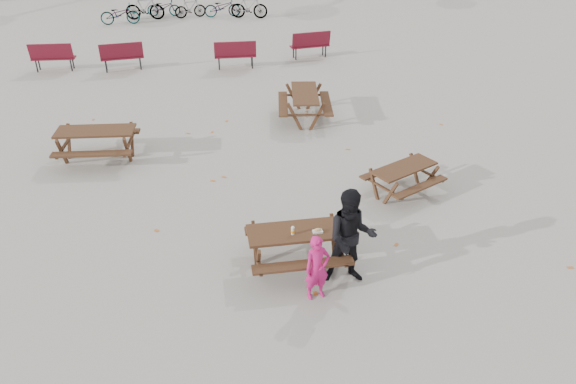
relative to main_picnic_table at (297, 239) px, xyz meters
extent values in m
plane|color=gray|center=(0.00, 0.00, -0.59)|extent=(80.00, 80.00, 0.00)
cube|color=#341C13|center=(0.00, 0.00, 0.16)|extent=(1.80, 0.70, 0.05)
cube|color=#341C13|center=(0.00, -0.60, -0.14)|extent=(1.80, 0.25, 0.05)
cube|color=#341C13|center=(0.00, 0.60, -0.14)|extent=(1.80, 0.25, 0.05)
cylinder|color=#341C13|center=(-0.75, -0.30, -0.22)|extent=(0.08, 0.08, 0.73)
cylinder|color=#341C13|center=(-0.75, 0.30, -0.22)|extent=(0.08, 0.08, 0.73)
cylinder|color=#341C13|center=(0.75, -0.30, -0.22)|extent=(0.08, 0.08, 0.73)
cylinder|color=#341C13|center=(0.75, 0.30, -0.22)|extent=(0.08, 0.08, 0.73)
cube|color=silver|center=(0.35, -0.12, 0.21)|extent=(0.18, 0.11, 0.03)
ellipsoid|color=tan|center=(0.35, -0.12, 0.25)|extent=(0.14, 0.06, 0.05)
cylinder|color=silver|center=(-0.10, -0.10, 0.26)|extent=(0.06, 0.06, 0.15)
cylinder|color=orange|center=(-0.10, -0.10, 0.25)|extent=(0.07, 0.07, 0.05)
cylinder|color=white|center=(-0.10, -0.10, 0.35)|extent=(0.03, 0.03, 0.02)
imported|color=#C01865|center=(0.18, -0.92, 0.02)|extent=(0.50, 0.38, 1.22)
imported|color=black|center=(0.84, -0.57, 0.33)|extent=(0.98, 0.81, 1.83)
imported|color=black|center=(-4.84, 19.16, -0.13)|extent=(1.77, 0.65, 0.92)
imported|color=black|center=(-3.74, 19.86, -0.03)|extent=(1.89, 0.75, 1.10)
imported|color=black|center=(-2.88, 20.46, -0.17)|extent=(1.64, 0.73, 0.83)
imported|color=black|center=(-1.61, 19.91, -0.13)|extent=(1.57, 0.74, 0.91)
imported|color=black|center=(-0.06, 19.83, -0.13)|extent=(1.75, 0.63, 0.91)
imported|color=black|center=(1.18, 19.34, -0.06)|extent=(1.83, 0.91, 1.06)
camera|label=1|loc=(-1.54, -8.21, 5.91)|focal=35.00mm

